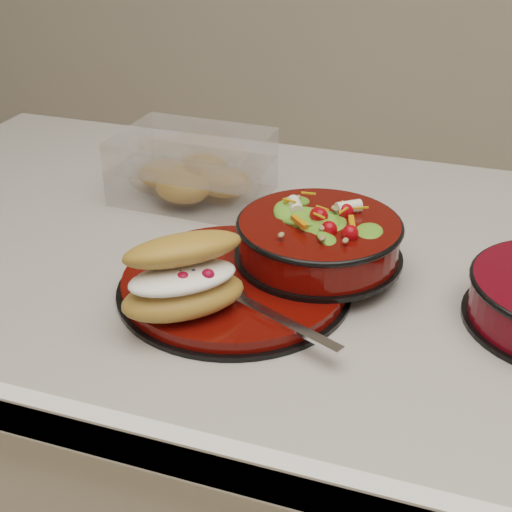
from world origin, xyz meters
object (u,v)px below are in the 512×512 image
(island_counter, at_px, (257,486))
(pastry_box, at_px, (193,169))
(dinner_plate, at_px, (235,284))
(salad_bowl, at_px, (319,234))
(fork, at_px, (267,313))
(croissant, at_px, (185,277))

(island_counter, height_order, pastry_box, pastry_box)
(dinner_plate, distance_m, salad_bowl, 0.12)
(island_counter, distance_m, dinner_plate, 0.47)
(dinner_plate, xyz_separation_m, fork, (0.06, -0.06, 0.01))
(fork, distance_m, pastry_box, 0.36)
(dinner_plate, xyz_separation_m, salad_bowl, (0.08, 0.07, 0.04))
(dinner_plate, height_order, fork, fork)
(island_counter, distance_m, pastry_box, 0.52)
(pastry_box, bearing_deg, salad_bowl, -32.66)
(pastry_box, bearing_deg, fork, -52.62)
(salad_bowl, relative_size, croissant, 1.28)
(island_counter, xyz_separation_m, croissant, (-0.01, -0.20, 0.50))
(island_counter, xyz_separation_m, salad_bowl, (0.09, -0.04, 0.50))
(croissant, height_order, fork, croissant)
(salad_bowl, relative_size, fork, 1.17)
(salad_bowl, height_order, fork, salad_bowl)
(salad_bowl, distance_m, croissant, 0.19)
(island_counter, bearing_deg, fork, -67.96)
(croissant, xyz_separation_m, pastry_box, (-0.13, 0.31, -0.02))
(pastry_box, bearing_deg, dinner_plate, -55.21)
(dinner_plate, relative_size, croissant, 1.73)
(salad_bowl, bearing_deg, croissant, -125.07)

